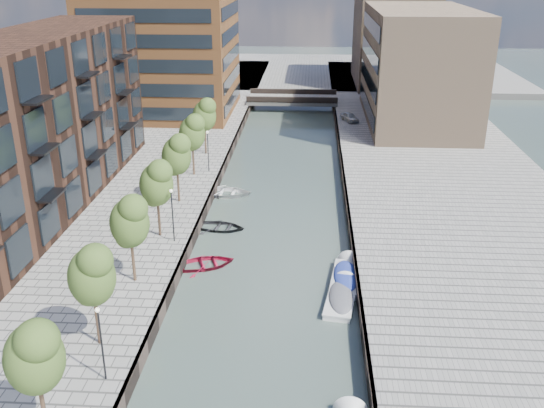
# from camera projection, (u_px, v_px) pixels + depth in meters

# --- Properties ---
(water) EXTENTS (300.00, 300.00, 0.00)m
(water) POSITION_uv_depth(u_px,v_px,m) (281.00, 182.00, 59.87)
(water) COLOR #38473F
(water) RESTS_ON ground
(quay_right) EXTENTS (20.00, 140.00, 1.00)m
(quay_right) POSITION_uv_depth(u_px,v_px,m) (446.00, 181.00, 58.72)
(quay_right) COLOR gray
(quay_right) RESTS_ON ground
(quay_wall_left) EXTENTS (0.25, 140.00, 1.00)m
(quay_wall_left) POSITION_uv_depth(u_px,v_px,m) (220.00, 176.00, 60.05)
(quay_wall_left) COLOR #332823
(quay_wall_left) RESTS_ON ground
(quay_wall_right) EXTENTS (0.25, 140.00, 1.00)m
(quay_wall_right) POSITION_uv_depth(u_px,v_px,m) (344.00, 179.00, 59.32)
(quay_wall_right) COLOR #332823
(quay_wall_right) RESTS_ON ground
(far_closure) EXTENTS (80.00, 40.00, 1.00)m
(far_closure) POSITION_uv_depth(u_px,v_px,m) (297.00, 72.00, 115.17)
(far_closure) COLOR gray
(far_closure) RESTS_ON ground
(apartment_block) EXTENTS (8.00, 38.00, 14.00)m
(apartment_block) POSITION_uv_depth(u_px,v_px,m) (28.00, 126.00, 48.82)
(apartment_block) COLOR black
(apartment_block) RESTS_ON quay_left
(tan_block_near) EXTENTS (12.00, 25.00, 14.00)m
(tan_block_near) POSITION_uv_depth(u_px,v_px,m) (417.00, 66.00, 76.24)
(tan_block_near) COLOR #8C7056
(tan_block_near) RESTS_ON quay_right
(tan_block_far) EXTENTS (12.00, 20.00, 16.00)m
(tan_block_far) POSITION_uv_depth(u_px,v_px,m) (393.00, 34.00, 99.91)
(tan_block_far) COLOR #8C7056
(tan_block_far) RESTS_ON quay_right
(bridge) EXTENTS (13.00, 6.00, 1.30)m
(bridge) POSITION_uv_depth(u_px,v_px,m) (292.00, 99.00, 88.94)
(bridge) COLOR gray
(bridge) RESTS_ON ground
(tree_0) EXTENTS (2.50, 2.50, 5.95)m
(tree_0) POSITION_uv_depth(u_px,v_px,m) (34.00, 354.00, 25.10)
(tree_0) COLOR #382619
(tree_0) RESTS_ON quay_left
(tree_1) EXTENTS (2.50, 2.50, 5.95)m
(tree_1) POSITION_uv_depth(u_px,v_px,m) (91.00, 273.00, 31.57)
(tree_1) COLOR #382619
(tree_1) RESTS_ON quay_left
(tree_2) EXTENTS (2.50, 2.50, 5.95)m
(tree_2) POSITION_uv_depth(u_px,v_px,m) (129.00, 220.00, 38.05)
(tree_2) COLOR #382619
(tree_2) RESTS_ON quay_left
(tree_3) EXTENTS (2.50, 2.50, 5.95)m
(tree_3) POSITION_uv_depth(u_px,v_px,m) (156.00, 182.00, 44.52)
(tree_3) COLOR #382619
(tree_3) RESTS_ON quay_left
(tree_4) EXTENTS (2.50, 2.50, 5.95)m
(tree_4) POSITION_uv_depth(u_px,v_px,m) (176.00, 153.00, 50.99)
(tree_4) COLOR #382619
(tree_4) RESTS_ON quay_left
(tree_5) EXTENTS (2.50, 2.50, 5.95)m
(tree_5) POSITION_uv_depth(u_px,v_px,m) (192.00, 132.00, 57.46)
(tree_5) COLOR #382619
(tree_5) RESTS_ON quay_left
(tree_6) EXTENTS (2.50, 2.50, 5.95)m
(tree_6) POSITION_uv_depth(u_px,v_px,m) (204.00, 114.00, 63.94)
(tree_6) COLOR #382619
(tree_6) RESTS_ON quay_left
(lamp_0) EXTENTS (0.24, 0.24, 4.12)m
(lamp_0) POSITION_uv_depth(u_px,v_px,m) (101.00, 336.00, 29.40)
(lamp_0) COLOR black
(lamp_0) RESTS_ON quay_left
(lamp_1) EXTENTS (0.24, 0.24, 4.12)m
(lamp_1) POSITION_uv_depth(u_px,v_px,m) (172.00, 210.00, 44.19)
(lamp_1) COLOR black
(lamp_1) RESTS_ON quay_left
(lamp_2) EXTENTS (0.24, 0.24, 4.12)m
(lamp_2) POSITION_uv_depth(u_px,v_px,m) (208.00, 147.00, 58.99)
(lamp_2) COLOR black
(lamp_2) RESTS_ON quay_left
(sloop_2) EXTENTS (5.05, 4.35, 0.88)m
(sloop_2) POSITION_uv_depth(u_px,v_px,m) (206.00, 266.00, 43.56)
(sloop_2) COLOR maroon
(sloop_2) RESTS_ON ground
(sloop_3) EXTENTS (5.23, 3.83, 1.06)m
(sloop_3) POSITION_uv_depth(u_px,v_px,m) (224.00, 195.00, 56.64)
(sloop_3) COLOR white
(sloop_3) RESTS_ON ground
(sloop_4) EXTENTS (4.53, 3.53, 0.86)m
(sloop_4) POSITION_uv_depth(u_px,v_px,m) (220.00, 229.00, 49.52)
(sloop_4) COLOR #232326
(sloop_4) RESTS_ON ground
(motorboat_3) EXTENTS (2.50, 5.52, 1.78)m
(motorboat_3) POSITION_uv_depth(u_px,v_px,m) (346.00, 276.00, 41.83)
(motorboat_3) COLOR silver
(motorboat_3) RESTS_ON ground
(motorboat_4) EXTENTS (2.48, 5.21, 1.67)m
(motorboat_4) POSITION_uv_depth(u_px,v_px,m) (342.00, 297.00, 39.23)
(motorboat_4) COLOR silver
(motorboat_4) RESTS_ON ground
(car) EXTENTS (2.55, 3.64, 1.15)m
(car) POSITION_uv_depth(u_px,v_px,m) (350.00, 117.00, 78.10)
(car) COLOR silver
(car) RESTS_ON quay_right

